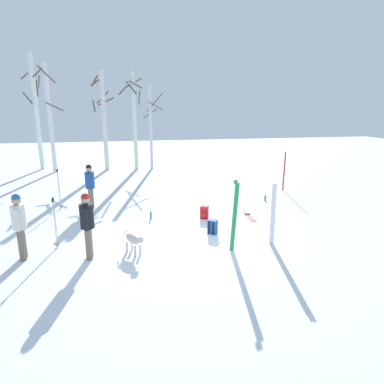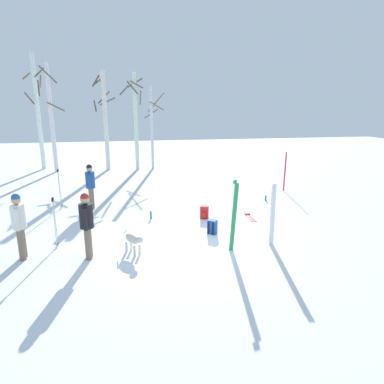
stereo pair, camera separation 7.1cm
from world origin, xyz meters
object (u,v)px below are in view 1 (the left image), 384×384
person_2 (19,222)px  birch_tree_4 (151,126)px  backpack_1 (213,227)px  dog (134,240)px  ski_poles_0 (55,221)px  birch_tree_3 (134,119)px  water_bottle_0 (151,215)px  person_1 (87,222)px  backpack_0 (204,212)px  ski_pair_planted_1 (284,172)px  ski_poles_1 (59,188)px  ski_pair_lying_0 (247,214)px  water_bottle_1 (265,198)px  birch_tree_0 (36,112)px  ski_pair_planted_2 (273,215)px  ski_pair_planted_0 (235,216)px  birch_tree_2 (104,119)px  person_0 (90,184)px  birch_tree_1 (50,116)px

person_2 → birch_tree_4: (4.30, 12.20, 1.65)m
backpack_1 → dog: bearing=-158.1°
ski_poles_0 → birch_tree_3: birch_tree_3 is taller
water_bottle_0 → birch_tree_4: 10.08m
ski_poles_0 → person_1: bearing=-43.3°
person_2 → backpack_0: (5.26, 2.15, -0.77)m
person_1 → backpack_1: 3.74m
dog → ski_pair_planted_1: size_ratio=0.43×
ski_poles_1 → birch_tree_3: size_ratio=0.26×
ski_pair_lying_0 → water_bottle_1: bearing=48.5°
person_2 → birch_tree_3: size_ratio=0.30×
person_2 → water_bottle_0: bearing=35.8°
water_bottle_0 → person_1: bearing=-122.8°
ski_pair_planted_1 → backpack_0: 5.52m
ski_pair_planted_1 → birch_tree_4: (-5.47, 6.95, 1.73)m
ski_poles_1 → birch_tree_0: size_ratio=0.22×
ski_pair_planted_2 → ski_pair_planted_0: bearing=-173.3°
backpack_0 → water_bottle_0: size_ratio=1.60×
ski_poles_1 → birch_tree_4: 9.06m
person_2 → ski_pair_lying_0: person_2 is taller
birch_tree_2 → birch_tree_3: birch_tree_2 is taller
dog → ski_pair_lying_0: size_ratio=0.47×
ski_pair_planted_0 → birch_tree_2: birch_tree_2 is taller
person_0 → water_bottle_0: bearing=-36.8°
ski_pair_planted_1 → birch_tree_2: birch_tree_2 is taller
person_2 → birch_tree_2: birch_tree_2 is taller
person_1 → backpack_0: 4.42m
ski_poles_0 → birch_tree_4: size_ratio=0.28×
ski_pair_planted_1 → birch_tree_4: 9.01m
person_2 → dog: bearing=-5.2°
birch_tree_4 → birch_tree_2: bearing=176.3°
water_bottle_1 → birch_tree_3: birch_tree_3 is taller
person_1 → birch_tree_1: bearing=104.1°
dog → water_bottle_1: bearing=36.8°
ski_poles_1 → dog: bearing=-60.3°
person_1 → birch_tree_0: size_ratio=0.25×
water_bottle_0 → birch_tree_4: (0.87, 9.73, 2.50)m
person_0 → ski_poles_0: 3.51m
water_bottle_1 → birch_tree_2: 11.28m
birch_tree_3 → birch_tree_4: (0.99, 0.09, -0.45)m
backpack_0 → birch_tree_1: 12.52m
ski_poles_0 → birch_tree_0: bearing=103.9°
ski_poles_1 → backpack_1: (5.01, -3.64, -0.60)m
ski_pair_lying_0 → backpack_1: backpack_1 is taller
dog → birch_tree_2: (-1.26, 12.63, 2.69)m
person_2 → ski_pair_planted_2: ski_pair_planted_2 is taller
ski_pair_planted_2 → birch_tree_0: birch_tree_0 is taller
ski_pair_planted_0 → birch_tree_4: (-1.11, 12.74, 1.67)m
backpack_1 → birch_tree_2: bearing=107.4°
person_0 → backpack_1: person_0 is taller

